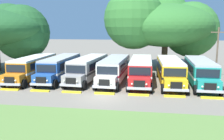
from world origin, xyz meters
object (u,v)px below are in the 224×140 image
at_px(parked_bus_slot_0, 33,67).
at_px(parked_bus_slot_6, 200,71).
at_px(parked_bus_slot_1, 60,67).
at_px(utility_pole, 217,52).
at_px(broad_shade_tree, 163,23).
at_px(parked_bus_slot_2, 88,67).
at_px(parked_bus_slot_3, 115,68).
at_px(parked_bus_slot_4, 141,69).
at_px(parked_bus_slot_5, 170,70).

relative_size(parked_bus_slot_0, parked_bus_slot_6, 1.00).
xyz_separation_m(parked_bus_slot_1, utility_pole, (19.38, 2.54, 1.92)).
relative_size(parked_bus_slot_1, broad_shade_tree, 0.62).
xyz_separation_m(parked_bus_slot_2, parked_bus_slot_3, (3.31, -0.20, 0.00)).
distance_m(parked_bus_slot_4, broad_shade_tree, 12.17).
bearing_deg(parked_bus_slot_4, parked_bus_slot_3, -90.97).
relative_size(parked_bus_slot_1, parked_bus_slot_2, 0.99).
bearing_deg(utility_pole, broad_shade_tree, 129.00).
bearing_deg(parked_bus_slot_3, utility_pole, 104.15).
bearing_deg(parked_bus_slot_4, parked_bus_slot_5, 87.74).
distance_m(parked_bus_slot_1, parked_bus_slot_6, 16.95).
bearing_deg(parked_bus_slot_0, parked_bus_slot_3, 90.59).
bearing_deg(parked_bus_slot_3, parked_bus_slot_4, 91.69).
distance_m(parked_bus_slot_0, broad_shade_tree, 20.46).
bearing_deg(parked_bus_slot_5, parked_bus_slot_4, -93.50).
distance_m(parked_bus_slot_2, parked_bus_slot_5, 9.91).
bearing_deg(parked_bus_slot_2, parked_bus_slot_5, 92.51).
bearing_deg(parked_bus_slot_4, broad_shade_tree, 163.64).
bearing_deg(parked_bus_slot_3, parked_bus_slot_5, 91.03).
relative_size(parked_bus_slot_4, utility_pole, 1.66).
distance_m(parked_bus_slot_2, parked_bus_slot_4, 6.52).
relative_size(parked_bus_slot_0, parked_bus_slot_5, 1.00).
relative_size(parked_bus_slot_1, parked_bus_slot_6, 1.00).
distance_m(broad_shade_tree, utility_pole, 10.60).
relative_size(parked_bus_slot_6, broad_shade_tree, 0.62).
height_order(parked_bus_slot_0, parked_bus_slot_5, same).
xyz_separation_m(broad_shade_tree, utility_pole, (6.27, -7.75, -3.60)).
height_order(parked_bus_slot_4, utility_pole, utility_pole).
height_order(parked_bus_slot_3, utility_pole, utility_pole).
xyz_separation_m(parked_bus_slot_4, parked_bus_slot_5, (3.39, -0.09, 0.00)).
bearing_deg(broad_shade_tree, parked_bus_slot_5, -87.52).
bearing_deg(parked_bus_slot_3, parked_bus_slot_0, -86.08).
relative_size(parked_bus_slot_2, parked_bus_slot_3, 1.01).
bearing_deg(utility_pole, parked_bus_slot_0, -172.44).
height_order(parked_bus_slot_1, utility_pole, utility_pole).
bearing_deg(parked_bus_slot_0, broad_shade_tree, 121.80).
height_order(parked_bus_slot_0, parked_bus_slot_6, same).
relative_size(parked_bus_slot_1, parked_bus_slot_4, 1.00).
xyz_separation_m(parked_bus_slot_3, broad_shade_tree, (6.14, 10.42, 5.52)).
height_order(parked_bus_slot_1, parked_bus_slot_2, same).
bearing_deg(broad_shade_tree, parked_bus_slot_4, -105.69).
bearing_deg(parked_bus_slot_0, utility_pole, 96.23).
height_order(parked_bus_slot_2, utility_pole, utility_pole).
height_order(parked_bus_slot_5, utility_pole, utility_pole).
relative_size(parked_bus_slot_3, parked_bus_slot_4, 1.00).
distance_m(parked_bus_slot_1, parked_bus_slot_3, 6.97).
distance_m(parked_bus_slot_5, broad_shade_tree, 11.90).
relative_size(parked_bus_slot_0, parked_bus_slot_1, 1.00).
bearing_deg(parked_bus_slot_2, parked_bus_slot_3, 90.82).
distance_m(parked_bus_slot_1, parked_bus_slot_5, 13.57).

